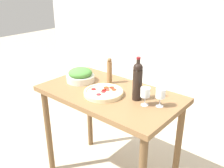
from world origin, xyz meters
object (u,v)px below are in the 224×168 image
object	(u,v)px
wine_bottle	(138,80)
wine_glass_far	(161,94)
pepper_mill	(110,71)
salad_bowl	(80,75)
wine_glass_near	(145,93)
homemade_pizza	(104,92)

from	to	relation	value
wine_bottle	wine_glass_far	bearing A→B (deg)	3.09
pepper_mill	salad_bowl	xyz separation A→B (m)	(-0.24, -0.13, -0.06)
wine_glass_near	salad_bowl	bearing A→B (deg)	178.04
homemade_pizza	wine_glass_near	bearing A→B (deg)	9.39
wine_glass_near	homemade_pizza	xyz separation A→B (m)	(-0.35, -0.06, -0.08)
wine_glass_far	homemade_pizza	size ratio (longest dim) A/B	0.44
wine_glass_near	wine_bottle	bearing A→B (deg)	156.38
salad_bowl	homemade_pizza	distance (m)	0.37
wine_glass_near	homemade_pizza	world-z (taller)	wine_glass_near
salad_bowl	homemade_pizza	bearing A→B (deg)	-12.97
wine_glass_near	salad_bowl	xyz separation A→B (m)	(-0.71, 0.02, -0.04)
salad_bowl	homemade_pizza	size ratio (longest dim) A/B	0.79
wine_bottle	homemade_pizza	world-z (taller)	wine_bottle
wine_glass_near	homemade_pizza	size ratio (longest dim) A/B	0.44
wine_bottle	salad_bowl	xyz separation A→B (m)	(-0.61, -0.02, -0.10)
wine_bottle	pepper_mill	xyz separation A→B (m)	(-0.38, 0.11, -0.04)
pepper_mill	salad_bowl	world-z (taller)	pepper_mill
homemade_pizza	wine_bottle	bearing A→B (deg)	22.28
wine_bottle	homemade_pizza	size ratio (longest dim) A/B	1.06
wine_glass_near	salad_bowl	distance (m)	0.72
wine_glass_near	wine_glass_far	distance (m)	0.11
wine_bottle	wine_glass_far	size ratio (longest dim) A/B	2.43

